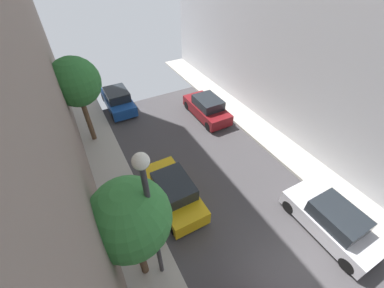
% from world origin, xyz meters
% --- Properties ---
extents(ground, '(32.00, 32.00, 0.00)m').
position_xyz_m(ground, '(0.00, 0.00, 0.00)').
color(ground, '#423F42').
extents(sidewalk_right, '(2.00, 44.00, 0.15)m').
position_xyz_m(sidewalk_right, '(5.00, 0.00, 0.07)').
color(sidewalk_right, '#B7B2A8').
rests_on(sidewalk_right, ground).
extents(parked_car_left_3, '(1.78, 4.20, 1.57)m').
position_xyz_m(parked_car_left_3, '(-2.70, 5.69, 0.72)').
color(parked_car_left_3, gold).
rests_on(parked_car_left_3, ground).
extents(parked_car_left_4, '(1.78, 4.20, 1.57)m').
position_xyz_m(parked_car_left_4, '(-2.70, 15.67, 0.72)').
color(parked_car_left_4, '#194799').
rests_on(parked_car_left_4, ground).
extents(parked_car_right_1, '(1.78, 4.20, 1.57)m').
position_xyz_m(parked_car_right_1, '(2.70, 0.87, 0.72)').
color(parked_car_right_1, silver).
rests_on(parked_car_right_1, ground).
extents(parked_car_right_2, '(1.78, 4.20, 1.57)m').
position_xyz_m(parked_car_right_2, '(2.70, 11.39, 0.72)').
color(parked_car_right_2, maroon).
rests_on(parked_car_right_2, ground).
extents(street_tree_0, '(2.76, 2.76, 5.38)m').
position_xyz_m(street_tree_0, '(-5.23, 12.55, 4.12)').
color(street_tree_0, brown).
rests_on(street_tree_0, sidewalk_left).
extents(street_tree_2, '(2.56, 2.56, 4.99)m').
position_xyz_m(street_tree_2, '(-5.18, 3.11, 3.84)').
color(street_tree_2, brown).
rests_on(street_tree_2, sidewalk_left).
extents(lamp_post, '(0.44, 0.44, 6.30)m').
position_xyz_m(lamp_post, '(-4.60, 2.81, 4.22)').
color(lamp_post, '#333338').
rests_on(lamp_post, sidewalk_left).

